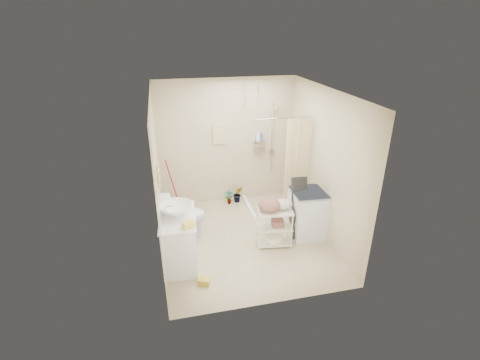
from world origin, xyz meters
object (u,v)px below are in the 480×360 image
object	(u,v)px
vanity	(179,240)
washing_machine	(308,213)
toilet	(183,216)
laundry_rack	(275,224)

from	to	relation	value
vanity	washing_machine	bearing A→B (deg)	11.76
vanity	toilet	world-z (taller)	vanity
washing_machine	laundry_rack	xyz separation A→B (m)	(-0.68, -0.17, -0.03)
vanity	laundry_rack	bearing A→B (deg)	9.15
vanity	toilet	xyz separation A→B (m)	(0.12, 0.79, -0.03)
laundry_rack	toilet	bearing A→B (deg)	165.19
washing_machine	laundry_rack	bearing A→B (deg)	-163.32
washing_machine	laundry_rack	size ratio (longest dim) A/B	1.07
toilet	washing_machine	xyz separation A→B (m)	(2.18, -0.46, 0.04)
vanity	toilet	size ratio (longest dim) A/B	1.23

